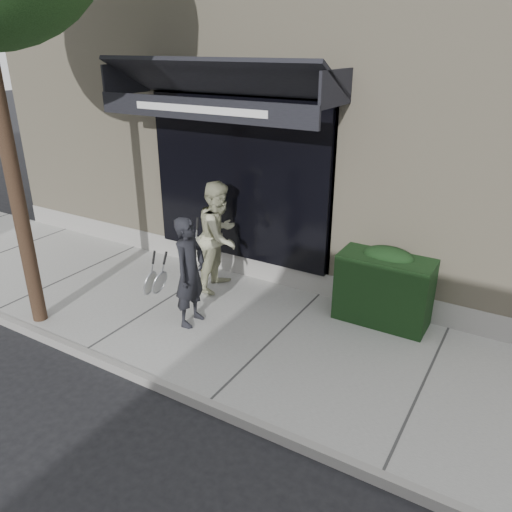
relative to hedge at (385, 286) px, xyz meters
The scene contains 7 objects.
ground 1.79m from the hedge, 131.35° to the right, with size 80.00×80.00×0.00m, color black.
sidewalk 1.77m from the hedge, 131.35° to the right, with size 20.00×3.00×0.12m, color gray.
curb 3.07m from the hedge, 111.45° to the right, with size 20.00×0.10×0.14m, color gray.
building_facade 4.39m from the hedge, 106.65° to the left, with size 14.30×8.04×5.64m.
hedge is the anchor object (origin of this frame).
pedestrian_front 2.78m from the hedge, 147.52° to the right, with size 0.77×0.78×1.59m.
pedestrian_back 2.67m from the hedge, behind, with size 0.77×0.98×1.78m.
Camera 1 is at (2.77, -5.15, 3.84)m, focal length 35.00 mm.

